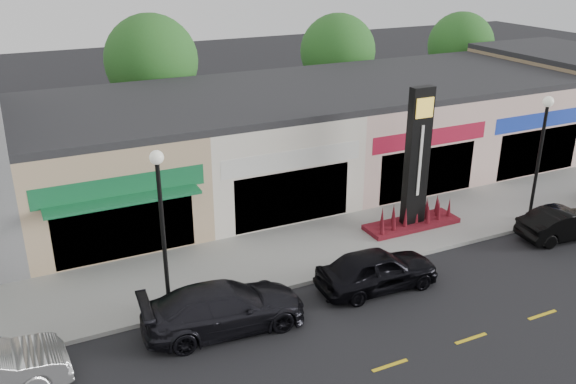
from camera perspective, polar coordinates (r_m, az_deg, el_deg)
name	(u,v)px	position (r m, az deg, el deg)	size (l,w,h in m)	color
ground	(413,292)	(22.04, 11.58, -9.16)	(120.00, 120.00, 0.00)	black
sidewalk	(349,240)	(25.12, 5.71, -4.46)	(52.00, 4.30, 0.15)	gray
curb	(379,264)	(23.46, 8.54, -6.66)	(52.00, 0.20, 0.15)	gray
shop_beige	(100,164)	(27.87, -17.22, 2.56)	(7.00, 10.85, 4.80)	tan
shop_cream	(248,143)	(29.55, -3.76, 4.64)	(7.00, 10.01, 4.80)	beige
shop_pink_w	(371,125)	(32.67, 7.76, 6.21)	(7.00, 10.01, 4.80)	beige
shop_pink_e	(474,111)	(36.87, 17.02, 7.29)	(7.00, 10.01, 4.80)	beige
shop_tan	(563,94)	(41.78, 24.31, 8.33)	(7.00, 10.01, 5.30)	#8B7251
tree_rear_west	(151,61)	(35.64, -12.66, 11.88)	(5.20, 5.20, 7.83)	#382619
tree_rear_mid	(338,52)	(40.09, 4.67, 12.96)	(4.80, 4.80, 7.29)	#382619
tree_rear_east	(460,45)	(45.91, 15.84, 13.08)	(4.60, 4.60, 6.94)	#382619
lamp_west_near	(162,216)	(19.32, -11.74, -2.21)	(0.44, 0.44, 5.47)	black
lamp_east_near	(541,147)	(27.44, 22.57, 3.91)	(0.44, 0.44, 5.47)	black
pylon_sign	(415,179)	(25.71, 11.82, 1.16)	(4.20, 1.30, 6.00)	#5A0F0F
car_dark_sedan	(224,307)	(19.51, -6.00, -10.69)	(5.17, 2.10, 1.50)	black
car_black_sedan	(377,269)	(21.70, 8.34, -7.17)	(4.38, 1.76, 1.49)	black
car_black_conv	(565,224)	(27.49, 24.48, -2.70)	(3.97, 1.38, 1.31)	black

